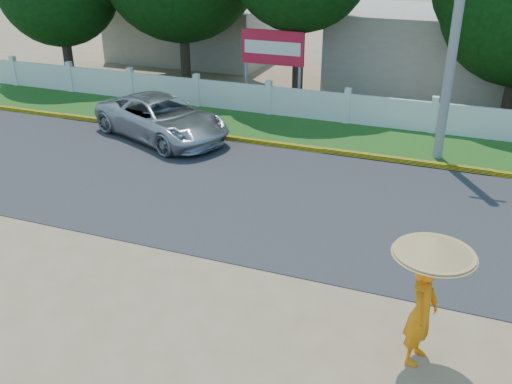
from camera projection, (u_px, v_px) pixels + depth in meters
The scene contains 11 objects.
ground at pixel (220, 292), 11.28m from camera, with size 120.00×120.00×0.00m, color #9E8460.
road at pixel (290, 198), 15.08m from camera, with size 60.00×7.00×0.02m, color #38383A.
grass_verge at pixel (337, 136), 19.51m from camera, with size 60.00×3.50×0.03m, color #2D601E.
curb at pixel (324, 151), 18.05m from camera, with size 40.00×0.18×0.16m, color yellow.
fence at pixel (347, 109), 20.51m from camera, with size 40.00×0.10×1.10m, color silver.
building_near at pixel (451, 50), 24.83m from camera, with size 10.00×6.00×3.20m, color #B7AD99.
building_far at pixel (194, 32), 29.95m from camera, with size 8.00×5.00×2.80m, color #B7AD99.
utility_pole at pixel (459, 7), 15.77m from camera, with size 0.28×0.28×9.00m, color gray.
vehicle at pixel (162, 118), 19.04m from camera, with size 2.33×5.06×1.40m, color #ADB0B6.
monk_with_parasol at pixel (428, 282), 8.89m from camera, with size 1.29×1.29×2.36m.
billboard at pixel (273, 52), 21.80m from camera, with size 2.50×0.13×2.95m.
Camera 1 is at (4.00, -8.48, 6.61)m, focal length 40.00 mm.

